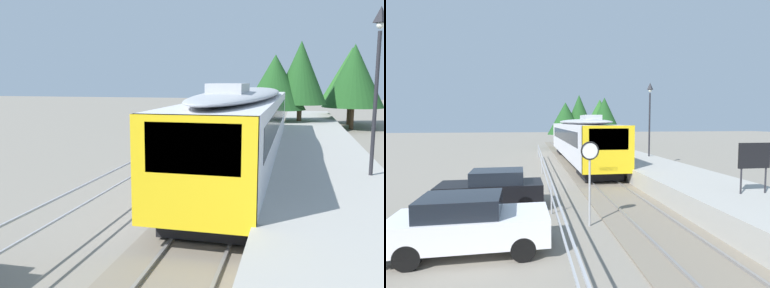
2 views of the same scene
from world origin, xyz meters
TOP-DOWN VIEW (x-y plane):
  - ground_plane at (-3.00, 22.00)m, footprint 160.00×160.00m
  - track_rails at (0.00, 22.00)m, footprint 3.20×60.00m
  - commuter_train at (0.00, 25.88)m, footprint 2.82×19.46m
  - station_platform at (3.25, 22.00)m, footprint 3.90×60.00m
  - platform_lamp_mid_platform at (4.58, 22.13)m, footprint 0.34×0.34m
  - tree_behind_carpark at (0.50, 40.25)m, footprint 4.67×4.67m
  - tree_behind_station_far at (6.56, 43.96)m, footprint 4.85×4.85m
  - tree_distant_left at (6.80, 47.96)m, footprint 5.30×5.30m
  - tree_distant_centre at (2.36, 40.76)m, footprint 3.98×3.98m

SIDE VIEW (x-z plane):
  - ground_plane at x=-3.00m, z-range 0.00..0.00m
  - track_rails at x=0.00m, z-range -0.04..0.10m
  - station_platform at x=3.25m, z-range 0.00..0.90m
  - commuter_train at x=0.00m, z-range 0.28..4.02m
  - tree_behind_carpark at x=0.50m, z-range 0.89..6.82m
  - tree_behind_station_far at x=6.56m, z-range 0.90..7.80m
  - tree_distant_left at x=6.80m, z-range 0.99..7.89m
  - tree_distant_centre at x=2.36m, z-range 1.08..8.02m
  - platform_lamp_mid_platform at x=4.58m, z-range 1.95..7.30m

